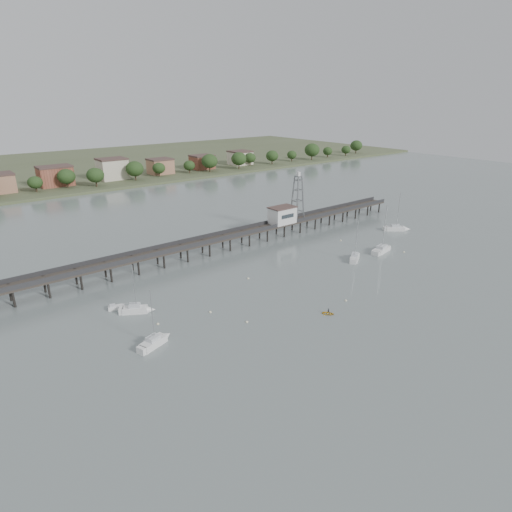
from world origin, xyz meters
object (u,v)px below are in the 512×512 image
(lattice_tower, at_px, (298,198))
(sailboat_a, at_px, (157,340))
(pier, at_px, (216,239))
(sailboat_e, at_px, (399,229))
(sailboat_c, at_px, (355,257))
(yellow_dinghy, at_px, (328,314))
(sailboat_b, at_px, (140,310))
(sailboat_d, at_px, (384,249))
(white_tender, at_px, (116,307))

(lattice_tower, bearing_deg, sailboat_a, -153.20)
(pier, xyz_separation_m, sailboat_e, (58.65, -20.42, -3.15))
(sailboat_c, xyz_separation_m, sailboat_e, (32.24, 7.94, -0.01))
(lattice_tower, xyz_separation_m, yellow_dinghy, (-34.40, -45.29, -11.10))
(sailboat_c, bearing_deg, sailboat_e, -17.84)
(sailboat_b, xyz_separation_m, sailboat_c, (59.05, -7.81, -0.00))
(sailboat_d, xyz_separation_m, yellow_dinghy, (-40.96, -16.03, -0.64))
(pier, bearing_deg, sailboat_b, -147.80)
(lattice_tower, height_order, sailboat_e, lattice_tower)
(lattice_tower, bearing_deg, sailboat_b, -162.23)
(sailboat_b, xyz_separation_m, sailboat_e, (91.29, 0.13, -0.01))
(pier, bearing_deg, white_tender, -155.81)
(sailboat_a, bearing_deg, yellow_dinghy, -38.98)
(sailboat_a, height_order, sailboat_b, sailboat_a)
(sailboat_b, distance_m, sailboat_c, 59.56)
(sailboat_a, relative_size, white_tender, 3.23)
(pier, relative_size, yellow_dinghy, 61.80)
(lattice_tower, height_order, sailboat_d, lattice_tower)
(sailboat_b, relative_size, white_tender, 3.12)
(pier, distance_m, sailboat_c, 38.89)
(lattice_tower, distance_m, sailboat_a, 75.43)
(pier, xyz_separation_m, white_tender, (-35.90, -16.13, -3.40))
(sailboat_d, bearing_deg, pier, 131.99)
(sailboat_e, bearing_deg, white_tender, -141.69)
(pier, height_order, sailboat_b, sailboat_b)
(sailboat_a, relative_size, sailboat_c, 0.98)
(pier, distance_m, lattice_tower, 32.34)
(sailboat_c, height_order, yellow_dinghy, sailboat_c)
(sailboat_a, relative_size, sailboat_d, 0.79)
(sailboat_a, height_order, yellow_dinghy, sailboat_a)
(sailboat_c, xyz_separation_m, sailboat_d, (11.65, -0.89, -0.01))
(yellow_dinghy, bearing_deg, sailboat_a, 125.63)
(sailboat_b, height_order, sailboat_e, sailboat_e)
(sailboat_e, bearing_deg, sailboat_b, -139.01)
(pier, relative_size, sailboat_d, 10.33)
(yellow_dinghy, bearing_deg, sailboat_c, -4.60)
(sailboat_a, bearing_deg, sailboat_c, -14.27)
(sailboat_a, bearing_deg, sailboat_b, 59.84)
(sailboat_b, relative_size, sailboat_c, 0.94)
(sailboat_c, distance_m, sailboat_d, 11.68)
(sailboat_c, xyz_separation_m, yellow_dinghy, (-29.32, -16.92, -0.65))
(sailboat_d, height_order, white_tender, sailboat_d)
(sailboat_e, distance_m, white_tender, 94.66)
(lattice_tower, distance_m, sailboat_e, 35.55)
(lattice_tower, xyz_separation_m, sailboat_a, (-66.68, -33.68, -10.45))
(pier, bearing_deg, sailboat_a, -136.24)
(sailboat_b, distance_m, sailboat_d, 71.23)
(pier, bearing_deg, sailboat_d, -37.55)
(yellow_dinghy, bearing_deg, sailboat_b, 105.65)
(sailboat_b, xyz_separation_m, yellow_dinghy, (29.73, -24.73, -0.65))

